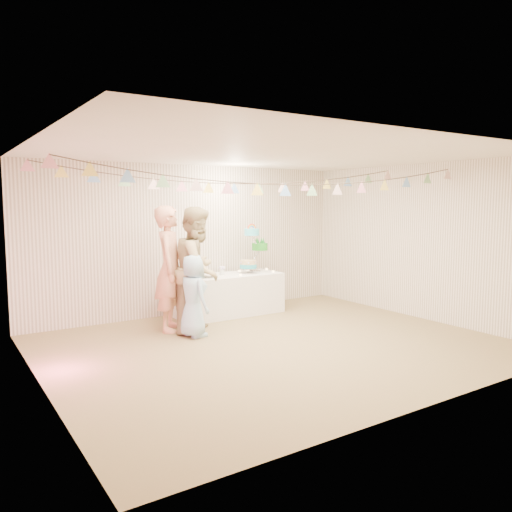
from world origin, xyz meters
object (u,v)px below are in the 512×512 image
table (229,295)px  person_child (193,296)px  person_adult_a (170,269)px  person_adult_b (198,269)px  cake_stand (254,247)px

table → person_child: 1.53m
table → person_adult_a: bearing=-160.8°
person_adult_a → person_child: (0.13, -0.51, -0.35)m
person_adult_b → person_child: person_adult_b is taller
table → cake_stand: (0.55, 0.05, 0.80)m
person_child → person_adult_b: bearing=-43.3°
table → person_child: size_ratio=1.56×
cake_stand → person_adult_a: size_ratio=0.43×
cake_stand → person_child: 2.06m
table → person_adult_a: size_ratio=0.98×
person_adult_a → table: bearing=-38.2°
person_adult_a → person_adult_b: size_ratio=1.01×
table → person_adult_b: size_ratio=0.99×
person_adult_a → person_adult_b: (0.34, -0.26, -0.01)m
table → person_child: bearing=-140.3°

